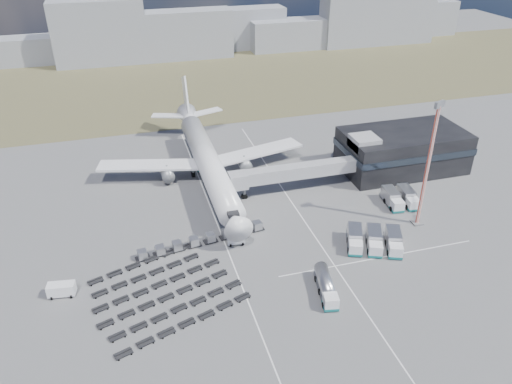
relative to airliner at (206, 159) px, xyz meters
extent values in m
plane|color=#565659|center=(0.00, -32.38, -5.29)|extent=(420.00, 420.00, 0.00)
cube|color=#49422C|center=(0.00, 77.62, -5.29)|extent=(420.00, 90.00, 0.01)
cube|color=silver|center=(-2.00, -27.38, -5.29)|extent=(0.25, 110.00, 0.01)
cube|color=silver|center=(16.00, -27.38, -5.29)|extent=(0.25, 110.00, 0.01)
cube|color=silver|center=(25.00, -40.38, -5.29)|extent=(40.00, 0.25, 0.01)
cube|color=black|center=(48.00, -8.38, -0.29)|extent=(30.00, 16.00, 10.00)
cube|color=#262D38|center=(48.00, -8.38, 0.91)|extent=(30.40, 16.40, 1.60)
cube|color=#939399|center=(36.00, -10.38, 4.21)|extent=(6.00, 6.00, 3.00)
cube|color=#939399|center=(18.10, -11.88, -0.19)|extent=(29.80, 3.00, 3.00)
cube|color=#939399|center=(4.70, -12.38, -0.19)|extent=(4.00, 3.60, 3.40)
cylinder|color=slate|center=(6.20, -11.88, -2.74)|extent=(0.70, 0.70, 5.10)
cylinder|color=black|center=(6.20, -11.88, -4.84)|extent=(1.40, 0.90, 1.40)
cylinder|color=white|center=(0.00, -2.38, 0.01)|extent=(5.60, 48.00, 5.60)
cone|color=white|center=(0.00, -28.88, 0.01)|extent=(5.60, 5.00, 5.60)
cone|color=white|center=(0.00, 25.62, 0.81)|extent=(5.60, 8.00, 5.60)
cube|color=black|center=(0.00, -26.88, 0.81)|extent=(2.20, 2.00, 0.80)
cube|color=white|center=(-13.00, 2.62, -1.19)|extent=(25.59, 11.38, 0.50)
cube|color=white|center=(13.00, 2.62, -1.19)|extent=(25.59, 11.38, 0.50)
cylinder|color=slate|center=(-9.50, 0.62, -2.89)|extent=(3.00, 5.00, 3.00)
cylinder|color=slate|center=(9.50, 0.62, -2.89)|extent=(3.00, 5.00, 3.00)
cube|color=white|center=(-5.50, 27.62, 1.21)|extent=(9.49, 5.63, 0.35)
cube|color=white|center=(5.50, 27.62, 1.21)|extent=(9.49, 5.63, 0.35)
cube|color=white|center=(0.00, 28.62, 6.51)|extent=(0.50, 9.06, 11.45)
cylinder|color=slate|center=(0.00, -23.38, -4.04)|extent=(0.50, 0.50, 2.50)
cylinder|color=slate|center=(-3.20, 1.62, -4.04)|extent=(0.60, 0.60, 2.50)
cylinder|color=slate|center=(3.20, 1.62, -4.04)|extent=(0.60, 0.60, 2.50)
cylinder|color=black|center=(0.00, -23.38, -4.79)|extent=(0.50, 1.20, 1.20)
cube|color=gray|center=(-57.50, 120.89, 0.14)|extent=(49.47, 12.00, 10.87)
cube|color=gray|center=(-22.18, 112.08, 7.49)|extent=(36.97, 12.00, 25.56)
cube|color=gray|center=(6.60, 112.15, 4.60)|extent=(52.72, 12.00, 19.79)
cube|color=gray|center=(35.79, 121.74, 3.61)|extent=(48.77, 12.00, 17.81)
cube|color=gray|center=(68.74, 113.61, 1.30)|extent=(51.57, 12.00, 13.19)
cube|color=gray|center=(104.11, 111.93, 6.97)|extent=(54.40, 12.00, 24.52)
cube|color=gray|center=(137.94, 123.06, 2.92)|extent=(28.78, 12.00, 16.42)
cube|color=white|center=(10.71, -50.37, -3.86)|extent=(2.78, 2.78, 2.27)
cube|color=#126365|center=(10.71, -50.37, -4.75)|extent=(2.90, 2.90, 0.49)
cylinder|color=#AFAFB4|center=(11.64, -45.61, -3.41)|extent=(3.85, 7.75, 2.47)
cube|color=slate|center=(11.64, -45.61, -4.55)|extent=(3.75, 7.73, 0.35)
cylinder|color=black|center=(11.35, -47.07, -4.80)|extent=(2.73, 1.56, 1.09)
cube|color=white|center=(0.12, -28.33, -4.52)|extent=(3.62, 2.26, 1.54)
cube|color=white|center=(-32.12, -34.77, -4.09)|extent=(4.81, 2.71, 2.41)
cube|color=white|center=(0.39, 5.39, -3.85)|extent=(4.24, 5.81, 2.52)
cube|color=#126365|center=(0.39, 5.39, -4.89)|extent=(4.36, 5.93, 0.41)
cube|color=white|center=(21.17, -38.00, -3.87)|extent=(3.25, 3.20, 2.41)
cube|color=#126365|center=(21.17, -38.00, -4.80)|extent=(3.40, 3.34, 0.49)
cube|color=#AFAFB4|center=(22.65, -34.46, -3.43)|extent=(4.37, 5.67, 2.85)
cube|color=white|center=(24.61, -39.44, -3.87)|extent=(3.25, 3.20, 2.41)
cube|color=#126365|center=(24.61, -39.44, -4.80)|extent=(3.40, 3.34, 0.49)
cube|color=#AFAFB4|center=(26.09, -35.90, -3.43)|extent=(4.37, 5.67, 2.85)
cube|color=white|center=(28.05, -40.87, -3.87)|extent=(3.25, 3.20, 2.41)
cube|color=#126365|center=(28.05, -40.87, -4.80)|extent=(3.40, 3.34, 0.49)
cube|color=#AFAFB4|center=(29.53, -37.33, -3.43)|extent=(4.37, 5.67, 2.85)
cube|color=white|center=(36.74, -26.40, -3.89)|extent=(2.72, 2.62, 2.38)
cube|color=#126365|center=(36.74, -26.40, -4.81)|extent=(2.84, 2.74, 0.49)
cube|color=#AFAFB4|center=(37.14, -22.64, -3.46)|extent=(3.10, 5.21, 2.81)
cube|color=white|center=(40.39, -26.79, -3.89)|extent=(2.72, 2.62, 2.38)
cube|color=#126365|center=(40.39, -26.79, -4.81)|extent=(2.84, 2.74, 0.49)
cube|color=#AFAFB4|center=(40.79, -23.03, -3.46)|extent=(3.10, 5.21, 2.81)
cube|color=black|center=(-18.01, -28.46, -4.97)|extent=(2.96, 2.07, 0.19)
cube|color=#AFAFB4|center=(-18.01, -28.46, -4.08)|extent=(1.92, 1.92, 1.59)
cube|color=black|center=(-14.67, -27.98, -4.97)|extent=(2.96, 2.07, 0.19)
cube|color=#AFAFB4|center=(-14.67, -27.98, -4.08)|extent=(1.92, 1.92, 1.59)
cube|color=black|center=(-11.32, -27.49, -4.97)|extent=(2.96, 2.07, 0.19)
cube|color=#AFAFB4|center=(-11.32, -27.49, -4.08)|extent=(1.92, 1.92, 1.59)
cube|color=black|center=(-7.97, -27.00, -4.97)|extent=(2.96, 2.07, 0.19)
cube|color=#AFAFB4|center=(-7.97, -27.00, -4.08)|extent=(1.92, 1.92, 1.59)
cube|color=black|center=(-4.63, -26.52, -4.97)|extent=(2.96, 2.07, 0.19)
cube|color=#AFAFB4|center=(-4.63, -26.52, -4.08)|extent=(1.92, 1.92, 1.59)
cube|color=black|center=(-1.28, -26.03, -4.97)|extent=(2.96, 2.07, 0.19)
cube|color=#AFAFB4|center=(-1.28, -26.03, -4.08)|extent=(1.92, 1.92, 1.59)
cube|color=black|center=(2.07, -25.54, -4.97)|extent=(2.96, 2.07, 0.19)
cube|color=#AFAFB4|center=(2.07, -25.54, -4.08)|extent=(1.92, 1.92, 1.59)
cube|color=black|center=(5.41, -25.06, -4.97)|extent=(2.96, 2.07, 0.19)
cube|color=#AFAFB4|center=(5.41, -25.06, -4.08)|extent=(1.92, 1.92, 1.59)
cube|color=black|center=(-12.75, -47.54, -4.97)|extent=(23.94, 9.32, 0.64)
cube|color=black|center=(-13.96, -44.02, -4.97)|extent=(23.94, 9.32, 0.64)
cube|color=black|center=(-15.17, -40.49, -4.97)|extent=(23.94, 9.32, 0.64)
cube|color=black|center=(-16.38, -36.96, -4.97)|extent=(23.94, 9.32, 0.64)
cube|color=black|center=(-17.59, -33.44, -4.97)|extent=(20.58, 8.17, 0.64)
cube|color=black|center=(-18.79, -29.91, -4.97)|extent=(20.58, 8.17, 0.64)
cylinder|color=red|center=(38.39, -31.90, 7.66)|extent=(0.73, 0.73, 25.90)
cube|color=slate|center=(38.39, -31.90, 20.92)|extent=(2.54, 1.50, 1.24)
cube|color=#565659|center=(38.39, -31.90, -5.14)|extent=(2.07, 2.07, 0.31)
camera|label=1|loc=(-18.29, -106.58, 52.76)|focal=35.00mm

